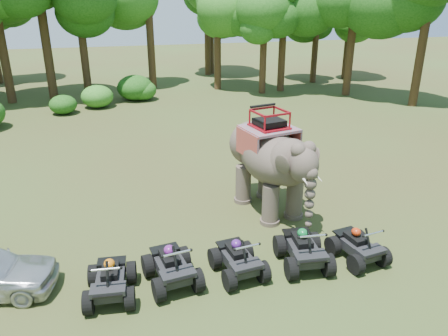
% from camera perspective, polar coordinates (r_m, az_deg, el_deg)
% --- Properties ---
extents(ground, '(110.00, 110.00, 0.00)m').
position_cam_1_polar(ground, '(14.40, 1.22, -8.77)').
color(ground, '#47381E').
rests_on(ground, ground).
extents(elephant, '(2.87, 4.79, 3.76)m').
position_cam_1_polar(elephant, '(15.35, 5.92, 0.93)').
color(elephant, '#4C3E37').
rests_on(elephant, ground).
extents(atv_0, '(1.41, 1.82, 1.26)m').
position_cam_1_polar(atv_0, '(11.86, -14.69, -13.48)').
color(atv_0, black).
rests_on(atv_0, ground).
extents(atv_1, '(1.55, 1.95, 1.32)m').
position_cam_1_polar(atv_1, '(12.04, -6.89, -12.08)').
color(atv_1, black).
rests_on(atv_1, ground).
extents(atv_2, '(1.44, 1.83, 1.25)m').
position_cam_1_polar(atv_2, '(12.30, 1.88, -11.27)').
color(atv_2, black).
rests_on(atv_2, ground).
extents(atv_3, '(1.49, 1.93, 1.34)m').
position_cam_1_polar(atv_3, '(12.86, 10.37, -9.81)').
color(atv_3, black).
rests_on(atv_3, ground).
extents(atv_4, '(1.43, 1.80, 1.21)m').
position_cam_1_polar(atv_4, '(13.49, 17.15, -9.20)').
color(atv_4, black).
rests_on(atv_4, ground).
extents(tree_0, '(6.75, 6.75, 9.64)m').
position_cam_1_polar(tree_0, '(36.22, -9.69, 17.74)').
color(tree_0, '#195114').
rests_on(tree_0, ground).
extents(tree_1, '(5.82, 5.82, 8.32)m').
position_cam_1_polar(tree_1, '(35.48, -0.87, 16.88)').
color(tree_1, '#195114').
rests_on(tree_1, ground).
extents(tree_2, '(5.94, 5.94, 8.49)m').
position_cam_1_polar(tree_2, '(35.10, 7.70, 16.78)').
color(tree_2, '#195114').
rests_on(tree_2, ground).
extents(tree_3, '(6.49, 6.49, 9.27)m').
position_cam_1_polar(tree_3, '(34.57, 16.40, 16.69)').
color(tree_3, '#195114').
rests_on(tree_3, ground).
extents(tree_4, '(6.51, 6.51, 9.30)m').
position_cam_1_polar(tree_4, '(32.64, 24.61, 15.40)').
color(tree_4, '#195114').
rests_on(tree_4, ground).
extents(tree_25, '(6.32, 6.32, 9.03)m').
position_cam_1_polar(tree_25, '(34.54, -18.09, 16.30)').
color(tree_25, '#195114').
rests_on(tree_25, ground).
extents(tree_28, '(7.69, 7.69, 10.99)m').
position_cam_1_polar(tree_28, '(34.08, -22.59, 17.33)').
color(tree_28, '#195114').
rests_on(tree_28, ground).
extents(tree_32, '(5.01, 5.01, 7.16)m').
position_cam_1_polar(tree_32, '(34.18, 5.18, 15.62)').
color(tree_32, '#195114').
rests_on(tree_32, ground).
extents(tree_34, '(4.94, 4.94, 7.06)m').
position_cam_1_polar(tree_34, '(41.69, 15.89, 16.00)').
color(tree_34, '#195114').
rests_on(tree_34, ground).
extents(tree_35, '(7.32, 7.32, 10.46)m').
position_cam_1_polar(tree_35, '(42.66, -1.80, 19.19)').
color(tree_35, '#195114').
rests_on(tree_35, ground).
extents(tree_36, '(6.32, 6.32, 9.04)m').
position_cam_1_polar(tree_36, '(41.98, -2.18, 18.17)').
color(tree_36, '#195114').
rests_on(tree_36, ground).
extents(tree_38, '(4.90, 4.90, 7.00)m').
position_cam_1_polar(tree_38, '(39.22, 11.88, 15.97)').
color(tree_38, '#195114').
rests_on(tree_38, ground).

